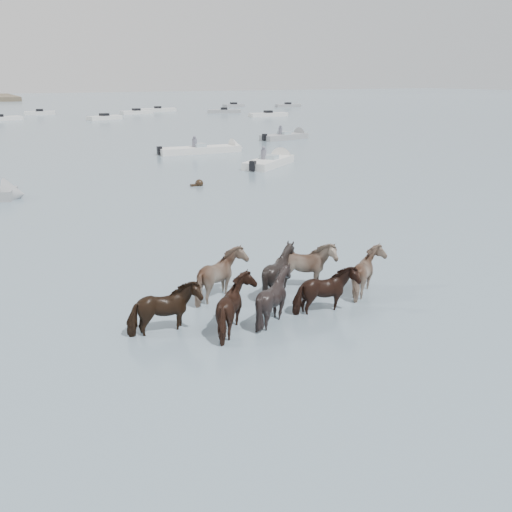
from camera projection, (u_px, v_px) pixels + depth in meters
name	position (u px, v px, depth m)	size (l,w,h in m)	color
ground	(311.00, 349.00, 12.26)	(400.00, 400.00, 0.00)	slate
pony_herd	(274.00, 287.00, 14.38)	(7.44, 3.82, 1.53)	black
swimming_pony	(198.00, 184.00, 30.46)	(0.72, 0.44, 0.44)	black
motorboat_c	(210.00, 149.00, 43.64)	(6.95, 2.00, 1.92)	silver
motorboat_d	(273.00, 161.00, 37.72)	(5.28, 4.51, 1.92)	silver
motorboat_e	(290.00, 136.00, 53.03)	(5.43, 2.54, 1.92)	gray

